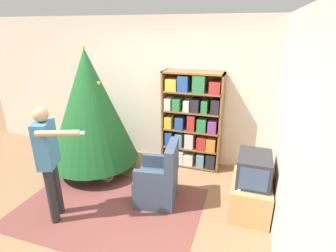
# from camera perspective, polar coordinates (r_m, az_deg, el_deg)

# --- Properties ---
(ground_plane) EXTENTS (14.00, 14.00, 0.00)m
(ground_plane) POSITION_cam_1_polar(r_m,az_deg,el_deg) (3.83, -10.99, -18.50)
(ground_plane) COLOR #846042
(wall_back) EXTENTS (8.00, 0.10, 2.60)m
(wall_back) POSITION_cam_1_polar(r_m,az_deg,el_deg) (4.87, -1.15, 7.62)
(wall_back) COLOR beige
(wall_back) RESTS_ON ground_plane
(wall_right) EXTENTS (0.10, 8.00, 2.60)m
(wall_right) POSITION_cam_1_polar(r_m,az_deg,el_deg) (2.82, 26.13, -4.49)
(wall_right) COLOR beige
(wall_right) RESTS_ON ground_plane
(area_rug) EXTENTS (2.52, 1.72, 0.01)m
(area_rug) POSITION_cam_1_polar(r_m,az_deg,el_deg) (3.97, -12.57, -16.94)
(area_rug) COLOR brown
(area_rug) RESTS_ON ground_plane
(bookshelf) EXTENTS (1.03, 0.34, 1.72)m
(bookshelf) POSITION_cam_1_polar(r_m,az_deg,el_deg) (4.60, 5.21, 0.75)
(bookshelf) COLOR brown
(bookshelf) RESTS_ON ground_plane
(tv_stand) EXTENTS (0.52, 0.77, 0.47)m
(tv_stand) POSITION_cam_1_polar(r_m,az_deg,el_deg) (3.88, 17.48, -14.31)
(tv_stand) COLOR tan
(tv_stand) RESTS_ON ground_plane
(television) EXTENTS (0.42, 0.56, 0.39)m
(television) POSITION_cam_1_polar(r_m,az_deg,el_deg) (3.66, 18.19, -8.83)
(television) COLOR #28282D
(television) RESTS_ON tv_stand
(game_remote) EXTENTS (0.04, 0.12, 0.02)m
(game_remote) POSITION_cam_1_polar(r_m,az_deg,el_deg) (3.55, 15.24, -12.85)
(game_remote) COLOR white
(game_remote) RESTS_ON tv_stand
(christmas_tree) EXTENTS (1.51, 1.51, 2.17)m
(christmas_tree) POSITION_cam_1_polar(r_m,az_deg,el_deg) (4.53, -16.59, 3.94)
(christmas_tree) COLOR #4C3323
(christmas_tree) RESTS_ON ground_plane
(armchair) EXTENTS (0.64, 0.64, 0.92)m
(armchair) POSITION_cam_1_polar(r_m,az_deg,el_deg) (3.85, -2.00, -11.97)
(armchair) COLOR #334256
(armchair) RESTS_ON ground_plane
(standing_person) EXTENTS (0.72, 0.44, 1.54)m
(standing_person) POSITION_cam_1_polar(r_m,az_deg,el_deg) (3.56, -24.54, -6.04)
(standing_person) COLOR #232328
(standing_person) RESTS_ON ground_plane
(book_pile_near_tree) EXTENTS (0.23, 0.17, 0.08)m
(book_pile_near_tree) POSITION_cam_1_polar(r_m,az_deg,el_deg) (4.59, -13.18, -10.81)
(book_pile_near_tree) COLOR #5B899E
(book_pile_near_tree) RESTS_ON ground_plane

